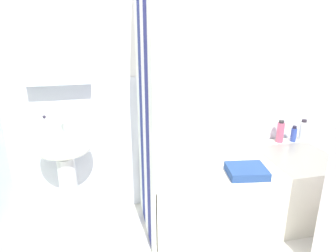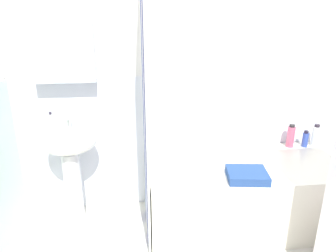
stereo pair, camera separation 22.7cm
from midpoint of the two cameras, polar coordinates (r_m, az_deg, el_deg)
The scene contains 10 objects.
wall_back_tiled at distance 2.69m, azimuth 6.30°, elevation 8.02°, with size 3.60×0.18×2.40m.
sink at distance 2.60m, azimuth -15.22°, elevation -5.31°, with size 0.44×0.34×0.83m.
faucet at distance 2.57m, azimuth -15.51°, elevation 1.17°, with size 0.03×0.12×0.12m.
soap_dispenser at distance 2.53m, azimuth -18.30°, elevation 0.67°, with size 0.06×0.06×0.15m.
bathtub at distance 2.75m, azimuth 16.65°, elevation -11.80°, with size 1.63×0.76×0.55m, color silver.
shower_curtain at distance 2.26m, azimuth -1.40°, elevation 2.33°, with size 0.01×0.76×2.00m.
body_wash_bottle at distance 3.16m, azimuth 27.37°, elevation -1.65°, with size 0.07×0.07×0.21m.
lotion_bottle at distance 3.11m, azimuth 25.85°, elevation -2.24°, with size 0.05×0.05×0.15m.
conditioner_bottle at distance 3.04m, azimuth 23.64°, elevation -1.78°, with size 0.07×0.07×0.21m.
towel_folded at distance 2.37m, azimuth 17.03°, elevation -8.66°, with size 0.28×0.24×0.06m, color navy.
Camera 2 is at (-0.54, -1.33, 1.65)m, focal length 33.18 mm.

